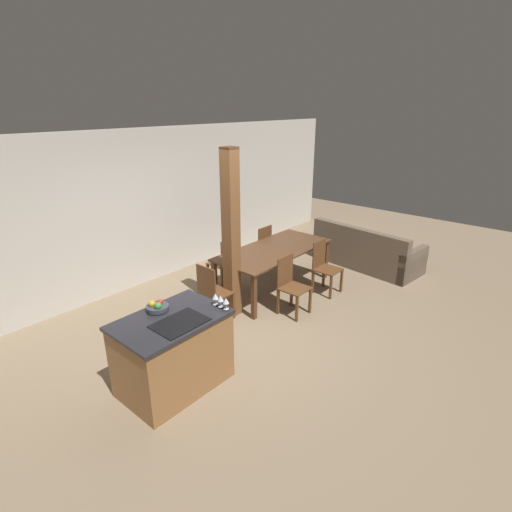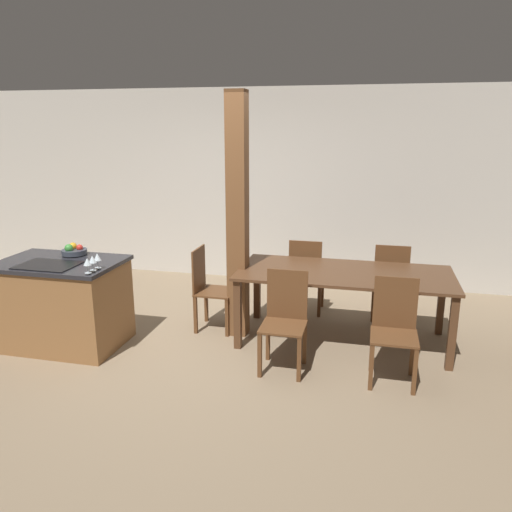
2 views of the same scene
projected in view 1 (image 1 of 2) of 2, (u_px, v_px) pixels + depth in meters
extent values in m
plane|color=#847056|center=(239.00, 332.00, 5.72)|extent=(16.00, 16.00, 0.00)
cube|color=beige|center=(130.00, 212.00, 6.77)|extent=(11.20, 0.08, 2.70)
cube|color=olive|center=(173.00, 354.00, 4.51)|extent=(1.17, 0.77, 0.85)
cube|color=#232328|center=(170.00, 320.00, 4.35)|extent=(1.21, 0.81, 0.04)
cube|color=black|center=(180.00, 323.00, 4.24)|extent=(0.56, 0.40, 0.01)
cylinder|color=#383D47|center=(157.00, 308.00, 4.49)|extent=(0.26, 0.26, 0.05)
sphere|color=red|center=(160.00, 302.00, 4.53)|extent=(0.07, 0.07, 0.07)
sphere|color=gold|center=(152.00, 304.00, 4.48)|extent=(0.08, 0.08, 0.08)
sphere|color=#3D8E38|center=(158.00, 306.00, 4.43)|extent=(0.08, 0.08, 0.08)
cylinder|color=silver|center=(226.00, 309.00, 4.51)|extent=(0.06, 0.06, 0.00)
cylinder|color=silver|center=(226.00, 306.00, 4.50)|extent=(0.01, 0.01, 0.07)
cone|color=silver|center=(226.00, 301.00, 4.47)|extent=(0.07, 0.07, 0.07)
cylinder|color=silver|center=(221.00, 307.00, 4.56)|extent=(0.06, 0.06, 0.00)
cylinder|color=silver|center=(221.00, 304.00, 4.55)|extent=(0.01, 0.01, 0.07)
cone|color=silver|center=(221.00, 298.00, 4.52)|extent=(0.07, 0.07, 0.07)
cylinder|color=silver|center=(216.00, 304.00, 4.61)|extent=(0.06, 0.06, 0.00)
cylinder|color=silver|center=(216.00, 301.00, 4.60)|extent=(0.01, 0.01, 0.07)
cone|color=silver|center=(215.00, 296.00, 4.58)|extent=(0.07, 0.07, 0.07)
cube|color=#51331E|center=(274.00, 250.00, 6.80)|extent=(2.16, 0.98, 0.03)
cube|color=#51331E|center=(254.00, 297.00, 5.96)|extent=(0.07, 0.07, 0.72)
cube|color=#51331E|center=(326.00, 260.00, 7.39)|extent=(0.07, 0.07, 0.72)
cube|color=#51331E|center=(215.00, 282.00, 6.48)|extent=(0.07, 0.07, 0.72)
cube|color=#51331E|center=(289.00, 249.00, 7.91)|extent=(0.07, 0.07, 0.72)
cube|color=brown|center=(295.00, 288.00, 6.09)|extent=(0.40, 0.40, 0.02)
cube|color=brown|center=(285.00, 270.00, 6.12)|extent=(0.38, 0.02, 0.47)
cube|color=brown|center=(297.00, 309.00, 5.93)|extent=(0.04, 0.04, 0.42)
cube|color=brown|center=(310.00, 301.00, 6.18)|extent=(0.04, 0.04, 0.42)
cube|color=brown|center=(278.00, 302.00, 6.15)|extent=(0.04, 0.04, 0.42)
cube|color=brown|center=(292.00, 294.00, 6.40)|extent=(0.04, 0.04, 0.42)
cube|color=brown|center=(328.00, 270.00, 6.77)|extent=(0.40, 0.40, 0.02)
cube|color=brown|center=(319.00, 253.00, 6.80)|extent=(0.38, 0.02, 0.47)
cube|color=brown|center=(331.00, 288.00, 6.62)|extent=(0.04, 0.04, 0.42)
cube|color=brown|center=(341.00, 281.00, 6.87)|extent=(0.04, 0.04, 0.42)
cube|color=brown|center=(313.00, 282.00, 6.84)|extent=(0.04, 0.04, 0.42)
cube|color=brown|center=(324.00, 275.00, 7.09)|extent=(0.04, 0.04, 0.42)
cube|color=brown|center=(222.00, 263.00, 7.05)|extent=(0.40, 0.40, 0.02)
cube|color=brown|center=(229.00, 253.00, 6.85)|extent=(0.38, 0.02, 0.47)
cube|color=brown|center=(222.00, 269.00, 7.36)|extent=(0.04, 0.04, 0.42)
cube|color=brown|center=(208.00, 275.00, 7.11)|extent=(0.04, 0.04, 0.42)
cube|color=brown|center=(236.00, 274.00, 7.15)|extent=(0.04, 0.04, 0.42)
cube|color=brown|center=(222.00, 280.00, 6.90)|extent=(0.04, 0.04, 0.42)
cube|color=brown|center=(257.00, 249.00, 7.74)|extent=(0.40, 0.40, 0.02)
cube|color=brown|center=(265.00, 239.00, 7.53)|extent=(0.38, 0.02, 0.47)
cube|color=brown|center=(256.00, 255.00, 8.05)|extent=(0.04, 0.04, 0.42)
cube|color=brown|center=(245.00, 260.00, 7.80)|extent=(0.04, 0.04, 0.42)
cube|color=brown|center=(270.00, 259.00, 7.83)|extent=(0.04, 0.04, 0.42)
cube|color=brown|center=(258.00, 264.00, 7.58)|extent=(0.04, 0.04, 0.42)
cube|color=brown|center=(216.00, 293.00, 5.94)|extent=(0.40, 0.40, 0.02)
cube|color=brown|center=(206.00, 282.00, 5.72)|extent=(0.02, 0.38, 0.47)
cube|color=brown|center=(233.00, 306.00, 6.03)|extent=(0.04, 0.04, 0.42)
cube|color=brown|center=(217.00, 299.00, 6.25)|extent=(0.04, 0.04, 0.42)
cube|color=brown|center=(217.00, 314.00, 5.78)|extent=(0.04, 0.04, 0.42)
cube|color=brown|center=(200.00, 307.00, 6.00)|extent=(0.04, 0.04, 0.42)
cube|color=brown|center=(367.00, 255.00, 8.03)|extent=(1.10, 2.16, 0.44)
cube|color=brown|center=(359.00, 239.00, 7.65)|extent=(0.39, 2.08, 0.41)
cube|color=brown|center=(413.00, 265.00, 7.34)|extent=(0.89, 0.24, 0.58)
cube|color=brown|center=(328.00, 240.00, 8.66)|extent=(0.89, 0.24, 0.58)
cube|color=brown|center=(231.00, 236.00, 5.79)|extent=(0.20, 0.20, 2.53)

